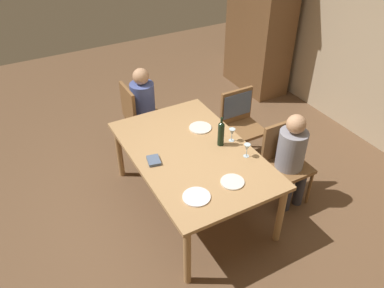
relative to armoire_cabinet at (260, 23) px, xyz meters
The scene contains 16 objects.
ground_plane 3.29m from the armoire_cabinet, 49.01° to the right, with size 10.00×10.00×0.00m, color brown.
armoire_cabinet is the anchor object (origin of this frame).
dining_table 3.13m from the armoire_cabinet, 49.01° to the right, with size 1.87×1.18×0.75m.
chair_far_right 2.79m from the armoire_cabinet, 30.06° to the right, with size 0.44×0.44×0.92m.
chair_left_end 2.59m from the armoire_cabinet, 73.48° to the right, with size 0.44×0.44×0.92m.
chair_far_left 2.09m from the armoire_cabinet, 42.60° to the right, with size 0.46×0.44×0.92m.
person_woman_host 2.87m from the armoire_cabinet, 28.92° to the right, with size 0.35×0.30×1.12m.
person_man_bearded 2.46m from the armoire_cabinet, 72.72° to the right, with size 0.31×0.35×1.13m.
wine_bottle_tall_green 2.89m from the armoire_cabinet, 44.29° to the right, with size 0.07×0.07×0.34m.
wine_glass_near_left 3.04m from the armoire_cabinet, 38.70° to the right, with size 0.07×0.07×0.15m.
wine_glass_centre 2.80m from the armoire_cabinet, 42.25° to the right, with size 0.07×0.07×0.15m.
dinner_plate_host 2.68m from the armoire_cabinet, 50.41° to the right, with size 0.25×0.25×0.01m, color silver.
dinner_plate_guest_left 3.47m from the armoire_cabinet, 40.39° to the right, with size 0.22×0.22×0.01m, color silver.
dinner_plate_guest_right 3.74m from the armoire_cabinet, 44.84° to the right, with size 0.25×0.25×0.01m, color white.
folded_napkin 3.42m from the armoire_cabinet, 54.09° to the right, with size 0.16×0.12×0.03m, color #4C5B75.
handbag 2.59m from the armoire_cabinet, 34.90° to the right, with size 0.28×0.12×0.22m, color brown.
Camera 1 is at (2.78, -1.52, 3.17)m, focal length 36.22 mm.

